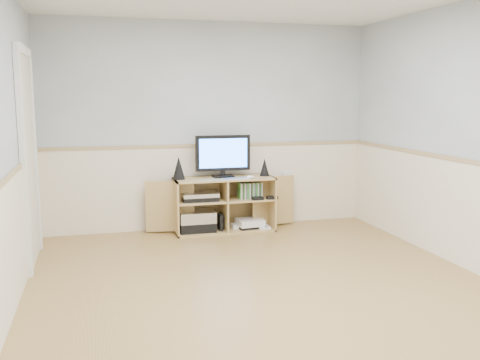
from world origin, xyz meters
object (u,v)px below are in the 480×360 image
(monitor, at_px, (223,154))
(media_cabinet, at_px, (223,203))
(keyboard, at_px, (236,179))
(game_consoles, at_px, (249,224))

(monitor, bearing_deg, media_cabinet, 90.00)
(media_cabinet, height_order, keyboard, keyboard)
(monitor, xyz_separation_m, keyboard, (0.11, -0.19, -0.27))
(keyboard, distance_m, game_consoles, 0.63)
(monitor, distance_m, keyboard, 0.35)
(media_cabinet, xyz_separation_m, keyboard, (0.11, -0.19, 0.32))
(keyboard, bearing_deg, monitor, 109.22)
(media_cabinet, bearing_deg, keyboard, -60.37)
(game_consoles, bearing_deg, monitor, 168.83)
(media_cabinet, distance_m, game_consoles, 0.41)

